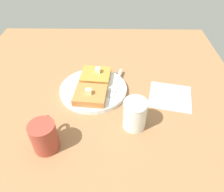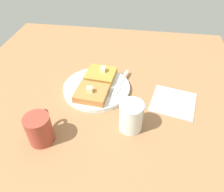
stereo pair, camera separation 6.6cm
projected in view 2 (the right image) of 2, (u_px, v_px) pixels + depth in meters
table_surface at (100, 94)px, 75.06cm from camera, size 99.17×99.17×2.39cm
plate at (97, 88)px, 74.28cm from camera, size 22.47×22.47×1.51cm
toast_slice_left at (92, 93)px, 69.37cm from camera, size 10.05×10.75×2.31cm
toast_slice_middle at (101, 75)px, 76.82cm from camera, size 10.05×10.75×2.31cm
butter_pat_primary at (90, 90)px, 67.53cm from camera, size 1.82×1.97×1.78cm
butter_pat_secondary at (103, 69)px, 75.81cm from camera, size 1.89×1.72×1.78cm
fork at (119, 84)px, 74.30cm from camera, size 15.91×5.00×0.36cm
syrup_jar at (131, 117)px, 59.53cm from camera, size 6.79×6.79×8.97cm
napkin at (173, 102)px, 70.01cm from camera, size 15.89×16.00×0.30cm
coffee_mug at (40, 129)px, 56.49cm from camera, size 9.45×6.68×8.39cm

